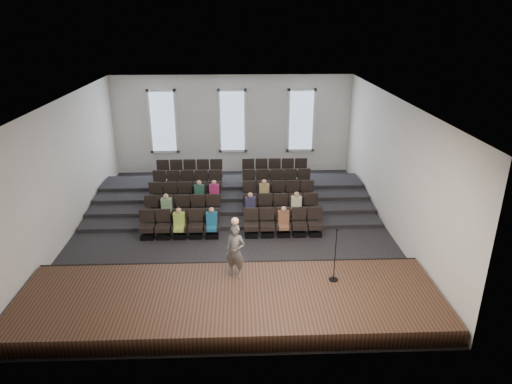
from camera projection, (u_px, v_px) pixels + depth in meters
ground at (232, 230)px, 17.61m from camera, size 14.00×14.00×0.00m
ceiling at (229, 99)px, 15.78m from camera, size 12.00×14.00×0.02m
wall_back at (232, 125)px, 23.23m from camera, size 12.00×0.04×5.00m
wall_front at (227, 268)px, 10.17m from camera, size 12.00×0.04×5.00m
wall_left at (64, 170)px, 16.48m from camera, size 0.04×14.00×5.00m
wall_right at (393, 166)px, 16.92m from camera, size 0.04×14.00×5.00m
stage at (230, 302)px, 12.78m from camera, size 11.80×3.60×0.50m
stage_lip at (231, 269)px, 14.42m from camera, size 11.80×0.06×0.52m
risers at (233, 195)px, 20.49m from camera, size 11.80×4.80×0.60m
seating_rows at (232, 198)px, 18.80m from camera, size 6.80×4.70×1.67m
windows at (232, 121)px, 23.09m from camera, size 8.44×0.10×3.24m
audience at (230, 205)px, 17.73m from camera, size 5.45×2.64×1.10m
speaker at (235, 251)px, 13.32m from camera, size 0.70×0.58×1.63m
mic_stand at (334, 265)px, 13.19m from camera, size 0.28×0.28×1.66m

